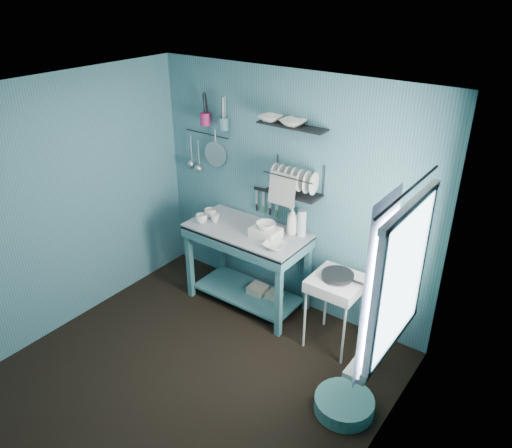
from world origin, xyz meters
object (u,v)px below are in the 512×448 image
Objects in this scene: utensil_cup_teal at (223,124)px; colander at (215,154)px; mug_mid at (215,218)px; potted_plant at (382,308)px; dish_rack at (294,179)px; water_bottle at (302,223)px; storage_tin_small at (274,300)px; work_counter at (247,267)px; soap_bottle at (292,220)px; hotplate_stand at (334,312)px; storage_tin_large at (257,294)px; utensil_cup_magenta at (205,119)px; floor_basin at (344,404)px; wash_tub at (266,233)px; mug_left at (201,219)px; frying_pan at (338,275)px; mug_right at (210,213)px.

utensil_cup_teal reaches higher than colander.
potted_plant is (2.13, -0.59, 0.11)m from mug_mid.
mug_mid is 1.01m from dish_rack.
water_bottle is 1.25m from colander.
work_counter is at bearing -165.07° from storage_tin_small.
colander is at bearing 168.64° from utensil_cup_teal.
soap_bottle is 0.98m from hotplate_stand.
water_bottle is 1.27× the size of storage_tin_large.
utensil_cup_magenta is 2.77m from potted_plant.
potted_plant is 1.01m from floor_basin.
wash_tub is 0.86m from storage_tin_small.
wash_tub is at bearing 157.15° from potted_plant.
mug_left reaches higher than frying_pan.
water_bottle is (0.52, 0.22, 0.59)m from work_counter.
mug_left is 1.18m from storage_tin_small.
work_counter is at bearing -27.46° from utensil_cup_teal.
dish_rack is 0.99m from utensil_cup_teal.
storage_tin_large is (0.60, 0.05, -0.84)m from mug_right.
utensil_cup_magenta is at bearing 156.36° from floor_basin.
floor_basin is at bearing -33.76° from work_counter.
dish_rack is at bearing 147.20° from potted_plant.
mug_mid is 1.10m from storage_tin_small.
frying_pan is at bearing 138.07° from potted_plant.
storage_tin_small is 0.40× the size of floor_basin.
hotplate_stand is (0.67, -0.26, -0.68)m from soap_bottle.
colander is 2.84m from floor_basin.
floor_basin is (1.15, -0.95, -0.99)m from soap_bottle.
mug_left is 0.44× the size of wash_tub.
potted_plant is 2.06× the size of storage_tin_large.
frying_pan is at bearing 0.09° from mug_mid.
mug_right is 0.96m from utensil_cup_teal.
utensil_cup_teal reaches higher than wash_tub.
potted_plant is at bearing -28.58° from work_counter.
potted_plant reaches higher than storage_tin_large.
storage_tin_large is (-0.32, -0.15, -1.39)m from dish_rack.
utensil_cup_magenta is (-1.15, 0.05, 0.84)m from soap_bottle.
hotplate_stand is at bearing -11.19° from utensil_cup_teal.
water_bottle is at bearing 153.93° from frying_pan.
hotplate_stand is 2.68× the size of colander.
potted_plant reaches higher than storage_tin_small.
utensil_cup_teal is (-0.91, 0.05, 0.83)m from soap_bottle.
mug_right is 1.00m from utensil_cup_magenta.
potted_plant is (1.33, -0.86, -0.44)m from dish_rack.
work_counter is 9.80× the size of utensil_cup_magenta.
soap_bottle is at bearing 158.89° from frying_pan.
frying_pan is at bearing -26.07° from water_bottle.
potted_plant is at bearing -12.44° from mug_left.
hotplate_stand is 0.85m from storage_tin_small.
potted_plant is (1.50, -0.63, 0.10)m from wash_tub.
work_counter is at bearing -157.07° from water_bottle.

